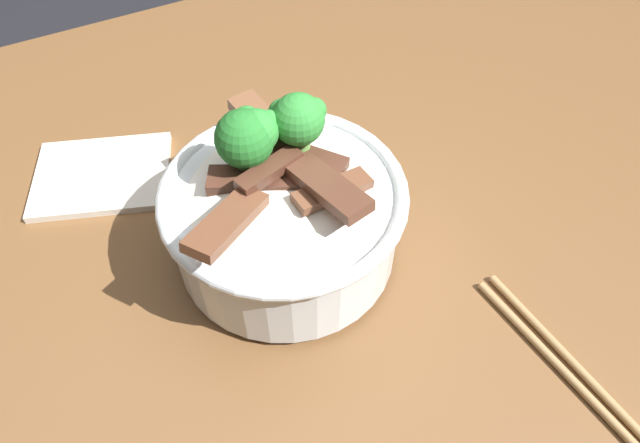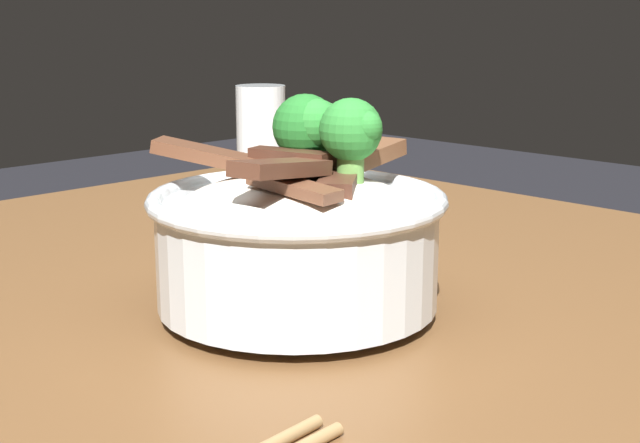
# 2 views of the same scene
# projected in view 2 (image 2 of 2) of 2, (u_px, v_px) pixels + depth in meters

# --- Properties ---
(rice_bowl) EXTENTS (0.21, 0.21, 0.15)m
(rice_bowl) POSITION_uv_depth(u_px,v_px,m) (299.00, 228.00, 0.62)
(rice_bowl) COLOR silver
(rice_bowl) RESTS_ON dining_table
(drinking_glass) EXTENTS (0.06, 0.06, 0.12)m
(drinking_glass) POSITION_uv_depth(u_px,v_px,m) (261.00, 140.00, 1.09)
(drinking_glass) COLOR white
(drinking_glass) RESTS_ON dining_table
(folded_napkin) EXTENTS (0.17, 0.15, 0.01)m
(folded_napkin) POSITION_uv_depth(u_px,v_px,m) (340.00, 234.00, 0.84)
(folded_napkin) COLOR silver
(folded_napkin) RESTS_ON dining_table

